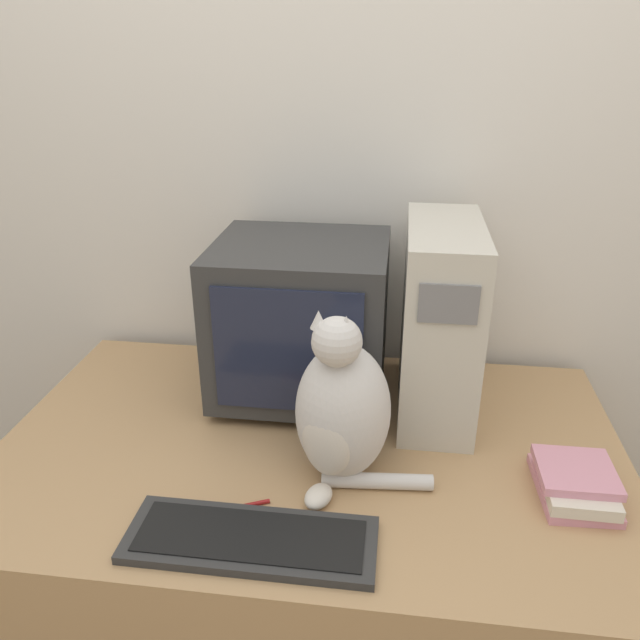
{
  "coord_description": "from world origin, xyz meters",
  "views": [
    {
      "loc": [
        0.18,
        -0.75,
        1.61
      ],
      "look_at": [
        0.02,
        0.52,
        1.03
      ],
      "focal_mm": 35.0,
      "sensor_mm": 36.0,
      "label": 1
    }
  ],
  "objects_px": {
    "crt_monitor": "(301,319)",
    "book_stack": "(575,482)",
    "keyboard": "(251,539)",
    "pen": "(231,509)",
    "cat": "(342,411)",
    "computer_tower": "(439,320)"
  },
  "relations": [
    {
      "from": "crt_monitor",
      "to": "computer_tower",
      "type": "height_order",
      "value": "computer_tower"
    },
    {
      "from": "keyboard",
      "to": "cat",
      "type": "bearing_deg",
      "value": 57.46
    },
    {
      "from": "book_stack",
      "to": "pen",
      "type": "xyz_separation_m",
      "value": [
        -0.69,
        -0.14,
        -0.03
      ]
    },
    {
      "from": "computer_tower",
      "to": "pen",
      "type": "height_order",
      "value": "computer_tower"
    },
    {
      "from": "crt_monitor",
      "to": "keyboard",
      "type": "distance_m",
      "value": 0.59
    },
    {
      "from": "crt_monitor",
      "to": "book_stack",
      "type": "bearing_deg",
      "value": -27.92
    },
    {
      "from": "book_stack",
      "to": "cat",
      "type": "bearing_deg",
      "value": 179.5
    },
    {
      "from": "cat",
      "to": "pen",
      "type": "xyz_separation_m",
      "value": [
        -0.21,
        -0.15,
        -0.16
      ]
    },
    {
      "from": "crt_monitor",
      "to": "book_stack",
      "type": "distance_m",
      "value": 0.73
    },
    {
      "from": "crt_monitor",
      "to": "keyboard",
      "type": "height_order",
      "value": "crt_monitor"
    },
    {
      "from": "cat",
      "to": "pen",
      "type": "height_order",
      "value": "cat"
    },
    {
      "from": "computer_tower",
      "to": "book_stack",
      "type": "height_order",
      "value": "computer_tower"
    },
    {
      "from": "crt_monitor",
      "to": "cat",
      "type": "distance_m",
      "value": 0.36
    },
    {
      "from": "keyboard",
      "to": "pen",
      "type": "height_order",
      "value": "keyboard"
    },
    {
      "from": "keyboard",
      "to": "cat",
      "type": "distance_m",
      "value": 0.31
    },
    {
      "from": "crt_monitor",
      "to": "cat",
      "type": "relative_size",
      "value": 1.1
    },
    {
      "from": "crt_monitor",
      "to": "pen",
      "type": "bearing_deg",
      "value": -98.22
    },
    {
      "from": "crt_monitor",
      "to": "book_stack",
      "type": "xyz_separation_m",
      "value": [
        0.63,
        -0.33,
        -0.18
      ]
    },
    {
      "from": "keyboard",
      "to": "book_stack",
      "type": "height_order",
      "value": "book_stack"
    },
    {
      "from": "book_stack",
      "to": "computer_tower",
      "type": "bearing_deg",
      "value": 131.73
    },
    {
      "from": "cat",
      "to": "keyboard",
      "type": "bearing_deg",
      "value": -104.34
    },
    {
      "from": "crt_monitor",
      "to": "computer_tower",
      "type": "relative_size",
      "value": 0.9
    }
  ]
}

